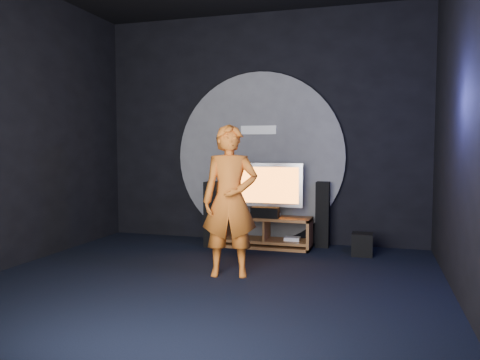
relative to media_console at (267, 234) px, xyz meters
name	(u,v)px	position (x,y,z in m)	size (l,w,h in m)	color
floor	(203,286)	(-0.22, -2.05, -0.20)	(5.00, 5.00, 0.00)	black
back_wall	(260,128)	(-0.22, 0.45, 1.55)	(5.00, 0.04, 3.50)	black
front_wall	(28,90)	(-0.22, -4.55, 1.55)	(5.00, 0.04, 3.50)	black
left_wall	(4,122)	(-2.72, -2.05, 1.55)	(0.04, 5.00, 3.50)	black
right_wall	(468,114)	(2.28, -2.05, 1.55)	(0.04, 5.00, 3.50)	black
wall_disc_panel	(259,157)	(-0.22, 0.39, 1.11)	(2.60, 0.11, 2.60)	#515156
media_console	(267,234)	(0.00, 0.00, 0.00)	(1.30, 0.45, 0.45)	#95542E
tv	(268,187)	(-0.01, 0.07, 0.68)	(1.03, 0.22, 0.78)	#B0AFB7
center_speaker	(265,212)	(-0.01, -0.10, 0.33)	(0.40, 0.15, 0.15)	black
remote	(227,215)	(-0.58, -0.12, 0.27)	(0.18, 0.05, 0.02)	black
tower_speaker_left	(212,214)	(-0.79, -0.18, 0.28)	(0.19, 0.21, 0.96)	black
tower_speaker_right	(323,214)	(0.77, 0.26, 0.28)	(0.19, 0.21, 0.96)	black
subwoofer	(362,244)	(1.35, -0.15, -0.04)	(0.27, 0.27, 0.30)	black
player	(230,201)	(-0.06, -1.58, 0.66)	(0.62, 0.41, 1.71)	#C55D1A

